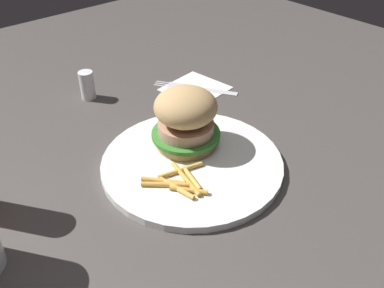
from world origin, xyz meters
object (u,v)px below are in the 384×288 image
object	(u,v)px
salt_shaker	(87,85)
fries_pile	(178,181)
plate	(192,163)
fork	(195,87)
napkin	(195,88)
sandwich	(186,118)

from	to	relation	value
salt_shaker	fries_pile	bearing A→B (deg)	-6.92
plate	salt_shaker	bearing A→B (deg)	-177.88
fork	salt_shaker	xyz separation A→B (m)	(-0.11, -0.18, 0.02)
salt_shaker	napkin	bearing A→B (deg)	58.54
plate	fork	size ratio (longest dim) A/B	1.79
napkin	fries_pile	bearing A→B (deg)	-46.38
sandwich	salt_shaker	size ratio (longest dim) A/B	1.98
napkin	salt_shaker	world-z (taller)	salt_shaker
fork	salt_shaker	size ratio (longest dim) A/B	2.82
salt_shaker	sandwich	bearing A→B (deg)	7.25
sandwich	napkin	world-z (taller)	sandwich
plate	sandwich	distance (m)	0.07
fork	salt_shaker	distance (m)	0.21
sandwich	fries_pile	bearing A→B (deg)	-47.30
fries_pile	napkin	bearing A→B (deg)	133.62
fork	fries_pile	bearing A→B (deg)	-46.08
plate	fries_pile	bearing A→B (deg)	-61.74
fries_pile	fork	world-z (taller)	fries_pile
sandwich	fork	bearing A→B (deg)	134.49
fork	napkin	bearing A→B (deg)	32.19
plate	salt_shaker	world-z (taller)	salt_shaker
napkin	salt_shaker	xyz separation A→B (m)	(-0.11, -0.18, 0.03)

